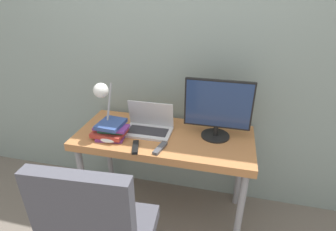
% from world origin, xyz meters
% --- Properties ---
extents(wall_back, '(8.00, 0.05, 2.60)m').
position_xyz_m(wall_back, '(0.00, 0.65, 1.30)').
color(wall_back, gray).
rests_on(wall_back, ground_plane).
extents(desk, '(1.33, 0.59, 0.77)m').
position_xyz_m(desk, '(0.00, 0.29, 0.69)').
color(desk, '#B77542').
rests_on(desk, ground_plane).
extents(laptop, '(0.36, 0.21, 0.23)m').
position_xyz_m(laptop, '(-0.13, 0.32, 0.82)').
color(laptop, silver).
rests_on(laptop, desk).
extents(monitor, '(0.48, 0.21, 0.44)m').
position_xyz_m(monitor, '(0.38, 0.36, 1.00)').
color(monitor, black).
rests_on(monitor, desk).
extents(desk_lamp, '(0.13, 0.28, 0.42)m').
position_xyz_m(desk_lamp, '(-0.42, 0.21, 1.06)').
color(desk_lamp, '#4C4C51').
rests_on(desk_lamp, desk).
extents(book_stack, '(0.26, 0.22, 0.12)m').
position_xyz_m(book_stack, '(-0.38, 0.18, 0.83)').
color(book_stack, '#753384').
rests_on(book_stack, desk).
extents(tv_remote, '(0.07, 0.16, 0.02)m').
position_xyz_m(tv_remote, '(0.02, 0.09, 0.78)').
color(tv_remote, '#4C4C51').
rests_on(tv_remote, desk).
extents(media_remote, '(0.08, 0.16, 0.02)m').
position_xyz_m(media_remote, '(-0.15, 0.07, 0.78)').
color(media_remote, black).
rests_on(media_remote, desk).
extents(game_controller, '(0.14, 0.10, 0.04)m').
position_xyz_m(game_controller, '(-0.36, 0.11, 0.79)').
color(game_controller, white).
rests_on(game_controller, desk).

